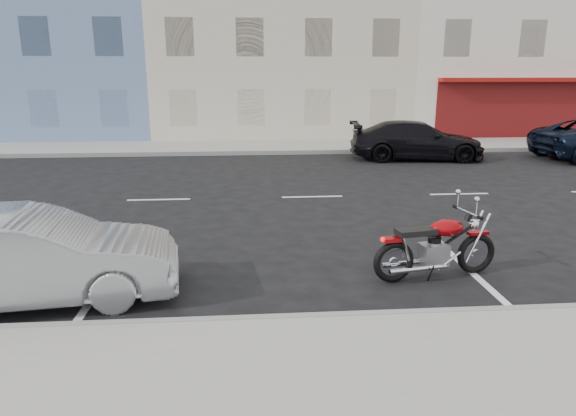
{
  "coord_description": "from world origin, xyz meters",
  "views": [
    {
      "loc": [
        -3.66,
        -13.07,
        3.27
      ],
      "look_at": [
        -2.96,
        -4.01,
        0.8
      ],
      "focal_mm": 32.0,
      "sensor_mm": 36.0,
      "label": 1
    }
  ],
  "objects": [
    {
      "name": "ground",
      "position": [
        0.0,
        0.0,
        0.0
      ],
      "size": [
        120.0,
        120.0,
        0.0
      ],
      "primitive_type": "plane",
      "color": "black",
      "rests_on": "ground"
    },
    {
      "name": "sidewalk_near",
      "position": [
        -5.0,
        -8.7,
        0.07
      ],
      "size": [
        80.0,
        3.4,
        0.15
      ],
      "primitive_type": "cube",
      "color": "gray",
      "rests_on": "ground"
    },
    {
      "name": "sidewalk_far",
      "position": [
        -5.0,
        8.7,
        0.07
      ],
      "size": [
        80.0,
        3.4,
        0.15
      ],
      "primitive_type": "cube",
      "color": "gray",
      "rests_on": "ground"
    },
    {
      "name": "curb_near",
      "position": [
        -5.0,
        -7.0,
        0.08
      ],
      "size": [
        80.0,
        0.12,
        0.16
      ],
      "primitive_type": "cube",
      "color": "gray",
      "rests_on": "ground"
    },
    {
      "name": "curb_far",
      "position": [
        -5.0,
        7.0,
        0.08
      ],
      "size": [
        80.0,
        0.12,
        0.16
      ],
      "primitive_type": "cube",
      "color": "gray",
      "rests_on": "ground"
    },
    {
      "name": "bldg_blue",
      "position": [
        -14.0,
        16.3,
        6.5
      ],
      "size": [
        12.0,
        12.0,
        13.0
      ],
      "primitive_type": "cube",
      "color": "#5E79A7",
      "rests_on": "ground"
    },
    {
      "name": "bldg_cream",
      "position": [
        -2.0,
        16.3,
        5.75
      ],
      "size": [
        12.0,
        12.0,
        11.5
      ],
      "primitive_type": "cube",
      "color": "beige",
      "rests_on": "ground"
    },
    {
      "name": "bldg_corner",
      "position": [
        11.0,
        16.3,
        6.25
      ],
      "size": [
        14.0,
        12.0,
        12.5
      ],
      "primitive_type": "cube",
      "color": "beige",
      "rests_on": "ground"
    },
    {
      "name": "motorcycle",
      "position": [
        0.06,
        -5.41,
        0.49
      ],
      "size": [
        2.14,
        0.78,
        1.08
      ],
      "rotation": [
        0.0,
        0.0,
        0.18
      ],
      "color": "black",
      "rests_on": "ground"
    },
    {
      "name": "sedan_silver",
      "position": [
        -6.79,
        -5.97,
        0.67
      ],
      "size": [
        4.24,
        1.94,
        1.35
      ],
      "primitive_type": "imported",
      "rotation": [
        0.0,
        0.0,
        1.7
      ],
      "color": "#929599",
      "rests_on": "ground"
    },
    {
      "name": "car_far",
      "position": [
        2.58,
        5.53,
        0.71
      ],
      "size": [
        5.07,
        2.49,
        1.42
      ],
      "primitive_type": "imported",
      "rotation": [
        0.0,
        0.0,
        1.47
      ],
      "color": "black",
      "rests_on": "ground"
    }
  ]
}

